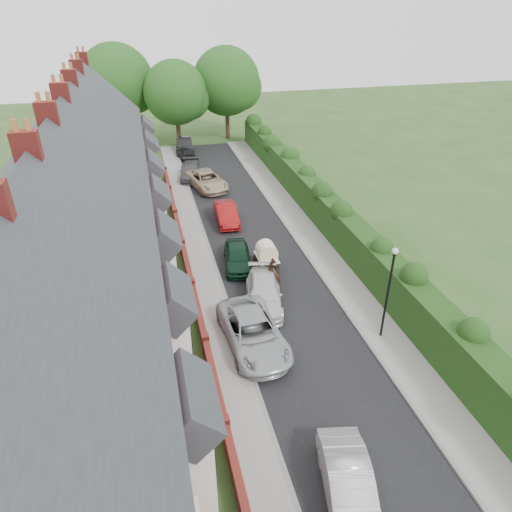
{
  "coord_description": "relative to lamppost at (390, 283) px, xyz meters",
  "views": [
    {
      "loc": [
        -7.13,
        -11.91,
        15.11
      ],
      "look_at": [
        -1.63,
        9.84,
        2.2
      ],
      "focal_mm": 32.0,
      "sensor_mm": 36.0,
      "label": 1
    }
  ],
  "objects": [
    {
      "name": "kerb_hedge_side",
      "position": [
        -0.85,
        7.0,
        -3.23
      ],
      "size": [
        0.18,
        58.0,
        0.13
      ],
      "primitive_type": "cube",
      "color": "gray",
      "rests_on": "ground"
    },
    {
      "name": "car_silver_a",
      "position": [
        -5.18,
        -7.52,
        -2.57
      ],
      "size": [
        2.38,
        4.62,
        1.45
      ],
      "primitive_type": "imported",
      "rotation": [
        0.0,
        0.0,
        -0.2
      ],
      "color": "silver",
      "rests_on": "ground"
    },
    {
      "name": "car_beige",
      "position": [
        -5.35,
        22.43,
        -2.55
      ],
      "size": [
        3.66,
        5.8,
        1.49
      ],
      "primitive_type": "imported",
      "rotation": [
        0.0,
        0.0,
        0.23
      ],
      "color": "tan",
      "rests_on": "ground"
    },
    {
      "name": "pavement_house_side",
      "position": [
        -7.75,
        7.0,
        -3.24
      ],
      "size": [
        1.7,
        58.0,
        0.12
      ],
      "primitive_type": "cube",
      "color": "gray",
      "rests_on": "ground"
    },
    {
      "name": "car_grey",
      "position": [
        -6.4,
        25.4,
        -2.61
      ],
      "size": [
        2.66,
        4.97,
        1.37
      ],
      "primitive_type": "imported",
      "rotation": [
        0.0,
        0.0,
        -0.16
      ],
      "color": "#4C4E53",
      "rests_on": "ground"
    },
    {
      "name": "pavement_hedge_side",
      "position": [
        0.2,
        7.0,
        -3.24
      ],
      "size": [
        2.2,
        58.0,
        0.12
      ],
      "primitive_type": "cube",
      "color": "gray",
      "rests_on": "ground"
    },
    {
      "name": "ground",
      "position": [
        -3.4,
        -4.0,
        -3.3
      ],
      "size": [
        140.0,
        140.0,
        0.0
      ],
      "primitive_type": "plane",
      "color": "#2D4C1E",
      "rests_on": "ground"
    },
    {
      "name": "lamppost",
      "position": [
        0.0,
        0.0,
        0.0
      ],
      "size": [
        0.32,
        0.32,
        5.16
      ],
      "color": "black",
      "rests_on": "ground"
    },
    {
      "name": "kerb_house_side",
      "position": [
        -6.95,
        7.0,
        -3.23
      ],
      "size": [
        0.18,
        58.0,
        0.13
      ],
      "primitive_type": "cube",
      "color": "gray",
      "rests_on": "ground"
    },
    {
      "name": "car_white",
      "position": [
        -5.0,
        4.18,
        -2.6
      ],
      "size": [
        2.98,
        5.14,
        1.4
      ],
      "primitive_type": "imported",
      "rotation": [
        0.0,
        0.0,
        -0.22
      ],
      "color": "silver",
      "rests_on": "ground"
    },
    {
      "name": "horse",
      "position": [
        -3.92,
        5.5,
        -2.49
      ],
      "size": [
        1.13,
        2.01,
        1.61
      ],
      "primitive_type": "imported",
      "rotation": [
        0.0,
        0.0,
        3.28
      ],
      "color": "#412418",
      "rests_on": "ground"
    },
    {
      "name": "horse_cart",
      "position": [
        -3.92,
        7.56,
        -2.14
      ],
      "size": [
        1.27,
        2.8,
        2.02
      ],
      "color": "black",
      "rests_on": "ground"
    },
    {
      "name": "tree_far_back",
      "position": [
        -11.99,
        39.08,
        3.32
      ],
      "size": [
        8.4,
        8.0,
        10.82
      ],
      "color": "#332316",
      "rests_on": "ground"
    },
    {
      "name": "tree_far_left",
      "position": [
        -6.05,
        36.08,
        2.41
      ],
      "size": [
        7.14,
        6.8,
        9.29
      ],
      "color": "#332316",
      "rests_on": "ground"
    },
    {
      "name": "car_green",
      "position": [
        -5.55,
        8.6,
        -2.6
      ],
      "size": [
        2.21,
        4.29,
        1.4
      ],
      "primitive_type": "imported",
      "rotation": [
        0.0,
        0.0,
        -0.14
      ],
      "color": "black",
      "rests_on": "ground"
    },
    {
      "name": "road",
      "position": [
        -3.9,
        7.0,
        -3.29
      ],
      "size": [
        6.0,
        58.0,
        0.02
      ],
      "primitive_type": "cube",
      "color": "black",
      "rests_on": "ground"
    },
    {
      "name": "car_red",
      "position": [
        -5.0,
        15.15,
        -2.59
      ],
      "size": [
        1.65,
        4.32,
        1.41
      ],
      "primitive_type": "imported",
      "rotation": [
        0.0,
        0.0,
        -0.04
      ],
      "color": "maroon",
      "rests_on": "ground"
    },
    {
      "name": "hedge",
      "position": [
        2.0,
        7.0,
        -1.7
      ],
      "size": [
        2.1,
        58.0,
        2.85
      ],
      "color": "#153410",
      "rests_on": "ground"
    },
    {
      "name": "tree_far_right",
      "position": [
        -0.01,
        38.08,
        3.02
      ],
      "size": [
        7.98,
        7.6,
        10.31
      ],
      "color": "#332316",
      "rests_on": "ground"
    },
    {
      "name": "terrace_row",
      "position": [
        -14.27,
        5.98,
        1.18
      ],
      "size": [
        9.05,
        40.5,
        11.5
      ],
      "color": "maroon",
      "rests_on": "ground"
    },
    {
      "name": "garden_wall_row",
      "position": [
        -8.75,
        6.0,
        -2.84
      ],
      "size": [
        0.35,
        40.35,
        1.1
      ],
      "color": "maroon",
      "rests_on": "ground"
    },
    {
      "name": "car_silver_b",
      "position": [
        -6.4,
        1.0,
        -2.51
      ],
      "size": [
        2.97,
        5.81,
        1.57
      ],
      "primitive_type": "imported",
      "rotation": [
        0.0,
        0.0,
        0.06
      ],
      "color": "#B0B3B7",
      "rests_on": "ground"
    },
    {
      "name": "car_extra_far",
      "position": [
        -6.02,
        34.05,
        -2.57
      ],
      "size": [
        1.62,
        4.44,
        1.46
      ],
      "primitive_type": "imported",
      "rotation": [
        0.0,
        0.0,
        -0.02
      ],
      "color": "black",
      "rests_on": "ground"
    },
    {
      "name": "car_black",
      "position": [
        -6.13,
        31.0,
        -2.66
      ],
      "size": [
        2.3,
        3.97,
        1.27
      ],
      "primitive_type": "imported",
      "rotation": [
        0.0,
        0.0,
        0.23
      ],
      "color": "black",
      "rests_on": "ground"
    }
  ]
}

